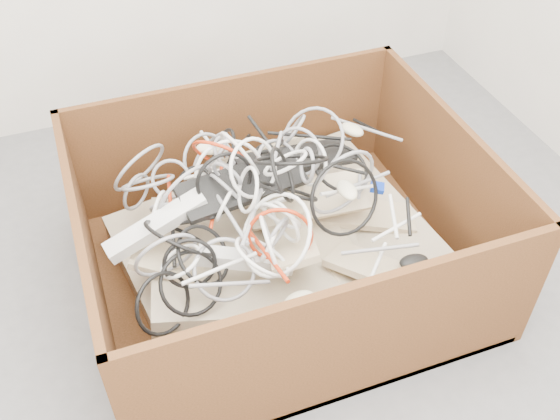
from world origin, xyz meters
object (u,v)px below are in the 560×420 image
object	(u,v)px
power_strip_right	(246,260)
vga_plug	(377,187)
power_strip_left	(156,225)
cardboard_box	(277,251)

from	to	relation	value
power_strip_right	vga_plug	size ratio (longest dim) A/B	6.30
power_strip_left	vga_plug	world-z (taller)	power_strip_left
power_strip_left	power_strip_right	world-z (taller)	power_strip_left
cardboard_box	vga_plug	size ratio (longest dim) A/B	27.94
cardboard_box	vga_plug	bearing A→B (deg)	-4.61
power_strip_right	power_strip_left	bearing A→B (deg)	162.69
cardboard_box	vga_plug	xyz separation A→B (m)	(0.34, -0.03, 0.21)
cardboard_box	power_strip_right	distance (m)	0.29
cardboard_box	power_strip_left	distance (m)	0.46
cardboard_box	power_strip_left	size ratio (longest dim) A/B	3.83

